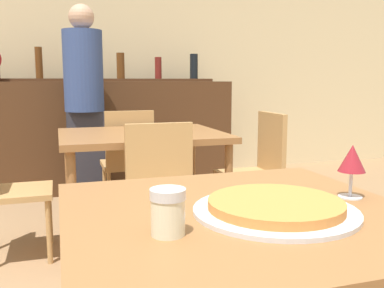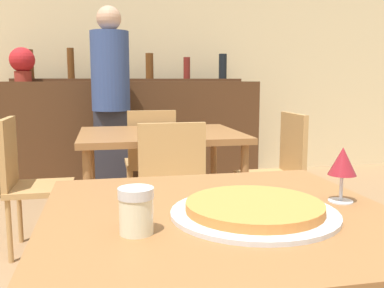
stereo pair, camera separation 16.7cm
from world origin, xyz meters
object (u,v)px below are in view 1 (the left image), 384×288
(chair_far_side_front, at_px, (164,194))
(wine_glass, at_px, (352,160))
(chair_far_side_left, at_px, (4,181))
(chair_far_side_back, at_px, (128,157))
(pizza_tray, at_px, (275,207))
(chair_far_side_right, at_px, (259,164))
(cheese_shaker, at_px, (168,212))
(person_standing, at_px, (84,98))

(chair_far_side_front, distance_m, wine_glass, 1.24)
(chair_far_side_left, bearing_deg, chair_far_side_back, -55.06)
(chair_far_side_back, height_order, pizza_tray, chair_far_side_back)
(chair_far_side_front, xyz_separation_m, chair_far_side_back, (-0.00, 1.21, 0.00))
(chair_far_side_right, bearing_deg, cheese_shaker, -31.70)
(chair_far_side_front, xyz_separation_m, wine_glass, (0.29, -1.15, 0.38))
(chair_far_side_left, bearing_deg, chair_far_side_front, -124.94)
(chair_far_side_left, relative_size, wine_glass, 5.49)
(person_standing, bearing_deg, chair_far_side_right, -43.16)
(chair_far_side_front, xyz_separation_m, chair_far_side_right, (0.86, 0.60, 0.00))
(pizza_tray, bearing_deg, chair_far_side_left, 115.45)
(chair_far_side_right, height_order, wine_glass, wine_glass)
(chair_far_side_right, relative_size, cheese_shaker, 8.18)
(chair_far_side_right, height_order, cheese_shaker, chair_far_side_right)
(person_standing, height_order, wine_glass, person_standing)
(chair_far_side_front, relative_size, pizza_tray, 2.01)
(chair_far_side_front, bearing_deg, wine_glass, -75.82)
(person_standing, bearing_deg, chair_far_side_front, -80.00)
(chair_far_side_right, xyz_separation_m, wine_glass, (-0.57, -1.75, 0.38))
(chair_far_side_back, relative_size, cheese_shaker, 8.18)
(cheese_shaker, xyz_separation_m, wine_glass, (0.59, 0.14, 0.06))
(wine_glass, bearing_deg, chair_far_side_left, 123.35)
(wine_glass, bearing_deg, chair_far_side_right, 71.91)
(chair_far_side_front, height_order, chair_far_side_right, same)
(chair_far_side_back, bearing_deg, chair_far_side_right, 145.06)
(chair_far_side_front, relative_size, person_standing, 0.50)
(pizza_tray, relative_size, wine_glass, 2.73)
(cheese_shaker, xyz_separation_m, person_standing, (0.01, 2.98, 0.14))
(chair_far_side_left, height_order, cheese_shaker, chair_far_side_left)
(wine_glass, bearing_deg, cheese_shaker, -166.96)
(chair_far_side_front, distance_m, chair_far_side_left, 1.05)
(chair_far_side_back, xyz_separation_m, wine_glass, (0.29, -2.35, 0.38))
(chair_far_side_front, distance_m, pizza_tray, 1.25)
(chair_far_side_left, xyz_separation_m, cheese_shaker, (0.56, -1.89, 0.32))
(chair_far_side_right, distance_m, wine_glass, 1.88)
(pizza_tray, relative_size, person_standing, 0.25)
(chair_far_side_back, relative_size, person_standing, 0.50)
(chair_far_side_front, distance_m, person_standing, 1.78)
(cheese_shaker, height_order, person_standing, person_standing)
(chair_far_side_back, height_order, wine_glass, wine_glass)
(chair_far_side_front, distance_m, chair_far_side_right, 1.05)
(chair_far_side_back, bearing_deg, chair_far_side_left, 34.94)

